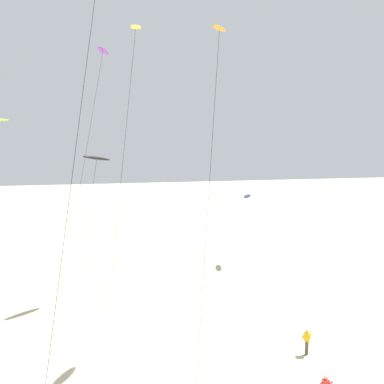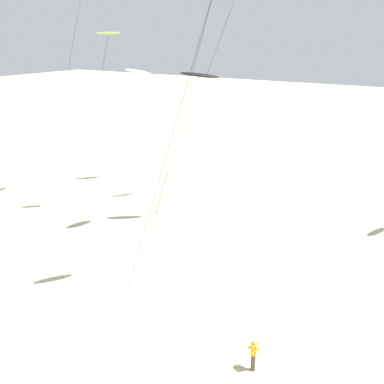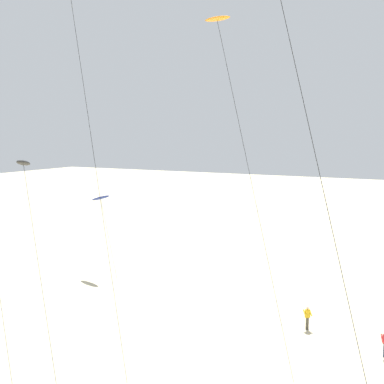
{
  "view_description": "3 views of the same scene",
  "coord_description": "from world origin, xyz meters",
  "px_view_note": "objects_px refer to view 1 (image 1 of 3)",
  "views": [
    {
      "loc": [
        -3.23,
        -22.58,
        13.32
      ],
      "look_at": [
        5.49,
        9.92,
        9.71
      ],
      "focal_mm": 42.2,
      "sensor_mm": 36.0,
      "label": 1
    },
    {
      "loc": [
        18.96,
        -15.9,
        15.39
      ],
      "look_at": [
        1.87,
        10.58,
        4.89
      ],
      "focal_mm": 45.75,
      "sensor_mm": 36.0,
      "label": 2
    },
    {
      "loc": [
        -21.81,
        -6.0,
        13.89
      ],
      "look_at": [
        4.27,
        7.72,
        10.25
      ],
      "focal_mm": 44.85,
      "sensor_mm": 36.0,
      "label": 3
    }
  ],
  "objects_px": {
    "kite_yellow": "(135,30)",
    "kite_flyer_nearest": "(307,341)",
    "kite_orange": "(219,33)",
    "kite_navy": "(247,197)",
    "kite_black": "(97,159)",
    "kite_purple": "(102,57)"
  },
  "relations": [
    {
      "from": "kite_black",
      "to": "kite_purple",
      "type": "relative_size",
      "value": 0.55
    },
    {
      "from": "kite_black",
      "to": "kite_navy",
      "type": "bearing_deg",
      "value": 24.5
    },
    {
      "from": "kite_purple",
      "to": "kite_orange",
      "type": "relative_size",
      "value": 1.06
    },
    {
      "from": "kite_yellow",
      "to": "kite_purple",
      "type": "distance_m",
      "value": 7.85
    },
    {
      "from": "kite_black",
      "to": "kite_purple",
      "type": "bearing_deg",
      "value": 80.52
    },
    {
      "from": "kite_navy",
      "to": "kite_black",
      "type": "bearing_deg",
      "value": -155.5
    },
    {
      "from": "kite_black",
      "to": "kite_orange",
      "type": "height_order",
      "value": "kite_orange"
    },
    {
      "from": "kite_yellow",
      "to": "kite_flyer_nearest",
      "type": "relative_size",
      "value": 13.95
    },
    {
      "from": "kite_black",
      "to": "kite_flyer_nearest",
      "type": "bearing_deg",
      "value": -49.98
    },
    {
      "from": "kite_orange",
      "to": "kite_navy",
      "type": "bearing_deg",
      "value": 61.95
    },
    {
      "from": "kite_navy",
      "to": "kite_flyer_nearest",
      "type": "height_order",
      "value": "kite_navy"
    },
    {
      "from": "kite_orange",
      "to": "kite_black",
      "type": "bearing_deg",
      "value": 130.2
    },
    {
      "from": "kite_black",
      "to": "kite_flyer_nearest",
      "type": "relative_size",
      "value": 7.45
    },
    {
      "from": "kite_navy",
      "to": "kite_yellow",
      "type": "bearing_deg",
      "value": -146.96
    },
    {
      "from": "kite_navy",
      "to": "kite_flyer_nearest",
      "type": "distance_m",
      "value": 23.39
    },
    {
      "from": "kite_purple",
      "to": "kite_black",
      "type": "bearing_deg",
      "value": -99.48
    },
    {
      "from": "kite_purple",
      "to": "kite_flyer_nearest",
      "type": "height_order",
      "value": "kite_purple"
    },
    {
      "from": "kite_yellow",
      "to": "kite_black",
      "type": "bearing_deg",
      "value": 160.97
    },
    {
      "from": "kite_yellow",
      "to": "kite_navy",
      "type": "relative_size",
      "value": 2.92
    },
    {
      "from": "kite_orange",
      "to": "kite_navy",
      "type": "distance_m",
      "value": 23.21
    },
    {
      "from": "kite_yellow",
      "to": "kite_purple",
      "type": "relative_size",
      "value": 1.03
    },
    {
      "from": "kite_yellow",
      "to": "kite_flyer_nearest",
      "type": "xyz_separation_m",
      "value": [
        8.76,
        -13.2,
        -21.67
      ]
    }
  ]
}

